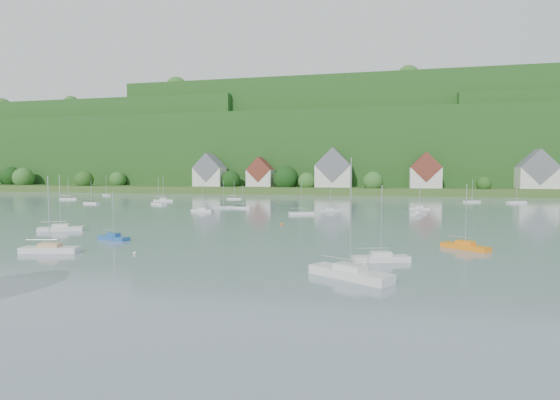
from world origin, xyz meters
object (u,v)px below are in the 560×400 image
at_px(near_sailboat_1, 114,237).
at_px(near_sailboat_6, 61,228).
at_px(near_sailboat_4, 350,273).
at_px(near_sailboat_2, 50,249).
at_px(near_sailboat_3, 381,258).
at_px(near_sailboat_5, 465,246).

xyz_separation_m(near_sailboat_1, near_sailboat_6, (-14.65, 6.92, 0.07)).
bearing_deg(near_sailboat_4, near_sailboat_2, -155.54).
bearing_deg(near_sailboat_2, near_sailboat_3, -7.28).
distance_m(near_sailboat_2, near_sailboat_4, 37.91).
distance_m(near_sailboat_1, near_sailboat_3, 39.47).
relative_size(near_sailboat_1, near_sailboat_3, 0.84).
distance_m(near_sailboat_2, near_sailboat_6, 22.33).
height_order(near_sailboat_1, near_sailboat_2, near_sailboat_2).
relative_size(near_sailboat_2, near_sailboat_3, 1.11).
height_order(near_sailboat_1, near_sailboat_6, near_sailboat_6).
height_order(near_sailboat_3, near_sailboat_4, near_sailboat_4).
height_order(near_sailboat_2, near_sailboat_5, near_sailboat_2).
xyz_separation_m(near_sailboat_2, near_sailboat_4, (37.54, -5.31, 0.06)).
xyz_separation_m(near_sailboat_5, near_sailboat_6, (-63.99, 3.89, 0.03)).
relative_size(near_sailboat_1, near_sailboat_6, 0.75).
height_order(near_sailboat_4, near_sailboat_5, near_sailboat_4).
height_order(near_sailboat_1, near_sailboat_4, near_sailboat_4).
distance_m(near_sailboat_4, near_sailboat_6, 55.76).
height_order(near_sailboat_5, near_sailboat_6, near_sailboat_6).
relative_size(near_sailboat_3, near_sailboat_4, 0.75).
bearing_deg(near_sailboat_1, near_sailboat_5, 19.69).
bearing_deg(near_sailboat_3, near_sailboat_5, 26.99).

